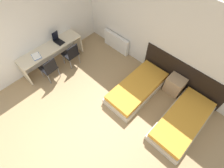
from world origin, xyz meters
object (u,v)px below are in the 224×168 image
object	(u,v)px
bed_near_door	(182,121)
laptop	(58,40)
bed_near_window	(137,88)
nightstand	(175,85)
chair_near_laptop	(71,54)
chair_near_notebook	(49,68)

from	to	relation	value
bed_near_door	laptop	size ratio (longest dim) A/B	5.65
bed_near_window	bed_near_door	distance (m)	1.51
nightstand	chair_near_laptop	world-z (taller)	chair_near_laptop
chair_near_notebook	laptop	world-z (taller)	laptop
bed_near_door	bed_near_window	bearing A→B (deg)	180.00
bed_near_door	chair_near_laptop	world-z (taller)	chair_near_laptop
bed_near_window	chair_near_laptop	xyz separation A→B (m)	(-2.26, -0.61, 0.32)
bed_near_window	chair_near_notebook	xyz separation A→B (m)	(-2.26, -1.44, 0.32)
chair_near_notebook	chair_near_laptop	bearing A→B (deg)	87.12
bed_near_window	nightstand	bearing A→B (deg)	46.28
laptop	bed_near_window	bearing A→B (deg)	9.34
bed_near_window	chair_near_laptop	world-z (taller)	chair_near_laptop
nightstand	laptop	distance (m)	3.84
bed_near_door	laptop	xyz separation A→B (m)	(-4.27, -0.67, 0.63)
bed_near_window	laptop	distance (m)	2.91
nightstand	chair_near_laptop	xyz separation A→B (m)	(-3.02, -1.40, 0.22)
bed_near_window	laptop	xyz separation A→B (m)	(-2.76, -0.67, 0.63)
nightstand	chair_near_laptop	distance (m)	3.33
bed_near_window	nightstand	world-z (taller)	nightstand
chair_near_laptop	chair_near_notebook	xyz separation A→B (m)	(-0.00, -0.83, 0.00)
chair_near_notebook	laptop	bearing A→B (deg)	119.90
nightstand	laptop	size ratio (longest dim) A/B	1.54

